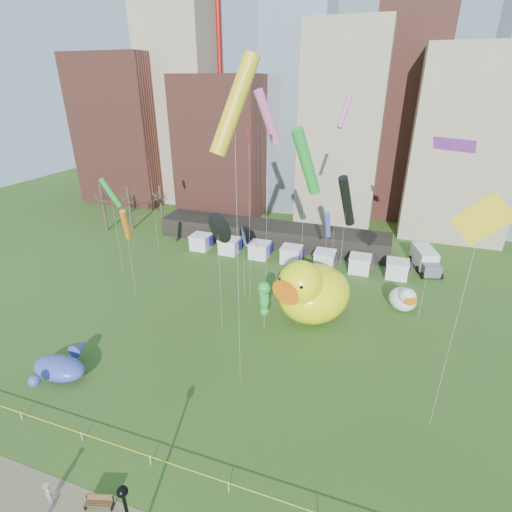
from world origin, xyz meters
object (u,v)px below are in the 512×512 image
at_px(small_duck, 404,299).
at_px(box_truck, 425,259).
at_px(seahorse_green, 264,296).
at_px(seahorse_purple, 337,295).
at_px(park_bench, 99,501).
at_px(big_duck, 311,291).
at_px(woman, 48,494).
at_px(whale_inflatable, 61,366).

bearing_deg(small_duck, box_truck, 58.03).
height_order(seahorse_green, seahorse_purple, seahorse_green).
relative_size(small_duck, park_bench, 2.55).
xyz_separation_m(park_bench, box_truck, (21.17, 43.78, 0.97)).
relative_size(big_duck, park_bench, 6.22).
xyz_separation_m(big_duck, park_bench, (-8.23, -25.42, -3.16)).
xyz_separation_m(big_duck, seahorse_green, (-4.39, -3.39, 0.39)).
relative_size(seahorse_green, woman, 3.72).
bearing_deg(seahorse_green, small_duck, 27.21).
height_order(park_bench, woman, woman).
bearing_deg(box_truck, small_duck, -117.97).
xyz_separation_m(seahorse_purple, whale_inflatable, (-22.36, -17.24, -2.35)).
xyz_separation_m(big_duck, box_truck, (12.95, 18.37, -2.19)).
height_order(whale_inflatable, woman, whale_inflatable).
relative_size(seahorse_green, seahorse_purple, 1.18).
height_order(big_duck, seahorse_purple, big_duck).
bearing_deg(woman, small_duck, 75.92).
distance_m(small_duck, box_truck, 13.13).
bearing_deg(big_duck, small_duck, 52.06).
bearing_deg(park_bench, small_duck, 42.58).
bearing_deg(big_duck, seahorse_purple, 35.00).
height_order(seahorse_green, box_truck, seahorse_green).
relative_size(small_duck, woman, 3.04).
distance_m(seahorse_purple, park_bench, 28.37).
xyz_separation_m(seahorse_green, box_truck, (17.34, 21.76, -2.58)).
bearing_deg(small_duck, seahorse_purple, -164.54).
bearing_deg(big_duck, woman, -90.57).
bearing_deg(seahorse_purple, woman, -138.54).
bearing_deg(small_duck, whale_inflatable, -162.12).
xyz_separation_m(whale_inflatable, box_truck, (32.58, 35.02, 0.41)).
distance_m(whale_inflatable, park_bench, 14.40).
relative_size(seahorse_purple, box_truck, 0.68).
relative_size(whale_inflatable, woman, 4.38).
distance_m(big_duck, seahorse_green, 5.56).
distance_m(small_duck, woman, 38.37).
relative_size(whale_inflatable, box_truck, 0.95).
xyz_separation_m(small_duck, whale_inflatable, (-29.63, -22.22, -0.45)).
distance_m(big_duck, whale_inflatable, 25.88).
bearing_deg(seahorse_purple, big_duck, 171.32).
height_order(big_duck, park_bench, big_duck).
distance_m(big_duck, box_truck, 22.58).
height_order(park_bench, box_truck, box_truck).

